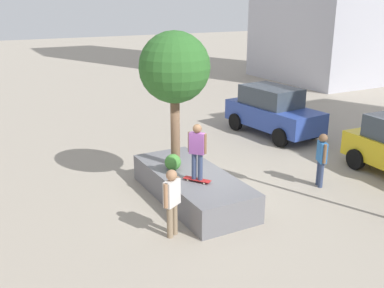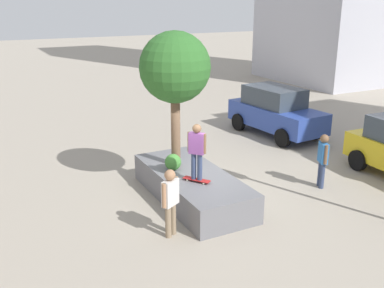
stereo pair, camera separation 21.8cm
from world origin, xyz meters
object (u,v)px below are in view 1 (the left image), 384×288
plaza_tree (174,69)px  skateboarder (197,148)px  skateboard (197,180)px  passerby_with_bag (172,198)px  pedestrian_crossing (322,156)px  sedan_parked (273,111)px  planter_ledge (192,186)px

plaza_tree → skateboarder: size_ratio=2.53×
skateboard → passerby_with_bag: passerby_with_bag is taller
skateboarder → pedestrian_crossing: bearing=84.0°
sedan_parked → skateboarder: bearing=-52.9°
pedestrian_crossing → passerby_with_bag: size_ratio=0.98×
plaza_tree → skateboard: (1.47, -0.05, -2.91)m
pedestrian_crossing → passerby_with_bag: passerby_with_bag is taller
sedan_parked → passerby_with_bag: sedan_parked is taller
sedan_parked → passerby_with_bag: 9.78m
skateboarder → pedestrian_crossing: size_ratio=0.92×
plaza_tree → skateboard: bearing=-2.1°
plaza_tree → passerby_with_bag: bearing=-28.1°
skateboard → pedestrian_crossing: bearing=84.0°
planter_ledge → passerby_with_bag: (1.68, -1.46, 0.62)m
pedestrian_crossing → passerby_with_bag: 5.54m
plaza_tree → skateboarder: bearing=-2.1°
pedestrian_crossing → passerby_with_bag: (0.61, -5.51, 0.02)m
planter_ledge → skateboard: 0.81m
pedestrian_crossing → passerby_with_bag: bearing=-83.7°
planter_ledge → plaza_tree: 3.49m
skateboard → skateboarder: 0.94m
skateboard → passerby_with_bag: 1.67m
plaza_tree → pedestrian_crossing: size_ratio=2.32×
plaza_tree → skateboarder: plaza_tree is taller
skateboard → skateboarder: bearing=90.0°
pedestrian_crossing → skateboard: bearing=-96.0°
skateboarder → pedestrian_crossing: skateboarder is taller
planter_ledge → plaza_tree: (-0.84, -0.12, 3.38)m
planter_ledge → pedestrian_crossing: bearing=75.1°
plaza_tree → sedan_parked: (-3.43, 6.42, -2.74)m
skateboard → sedan_parked: sedan_parked is taller
plaza_tree → sedan_parked: plaza_tree is taller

